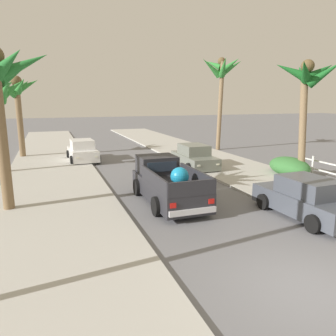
{
  "coord_description": "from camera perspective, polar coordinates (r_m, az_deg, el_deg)",
  "views": [
    {
      "loc": [
        -5.56,
        -5.38,
        4.38
      ],
      "look_at": [
        -0.35,
        8.84,
        1.2
      ],
      "focal_mm": 34.91,
      "sensor_mm": 36.0,
      "label": 1
    }
  ],
  "objects": [
    {
      "name": "ground_plane",
      "position": [
        8.89,
        23.59,
        -18.75
      ],
      "size": [
        160.0,
        160.0,
        0.0
      ],
      "primitive_type": "plane",
      "color": "slate"
    },
    {
      "name": "sidewalk_left",
      "position": [
        17.91,
        -19.33,
        -2.78
      ],
      "size": [
        5.1,
        60.0,
        0.12
      ],
      "primitive_type": "cube",
      "color": "#B2AFA8",
      "rests_on": "ground"
    },
    {
      "name": "sidewalk_right",
      "position": [
        21.05,
        12.07,
        -0.25
      ],
      "size": [
        5.1,
        60.0,
        0.12
      ],
      "primitive_type": "cube",
      "color": "#B2AFA8",
      "rests_on": "ground"
    },
    {
      "name": "curb_left",
      "position": [
        17.95,
        -15.65,
        -2.55
      ],
      "size": [
        0.16,
        60.0,
        0.1
      ],
      "primitive_type": "cube",
      "color": "silver",
      "rests_on": "ground"
    },
    {
      "name": "curb_right",
      "position": [
        20.47,
        9.34,
        -0.51
      ],
      "size": [
        0.16,
        60.0,
        0.1
      ],
      "primitive_type": "cube",
      "color": "silver",
      "rests_on": "ground"
    },
    {
      "name": "pickup_truck",
      "position": [
        14.24,
        -0.19,
        -2.74
      ],
      "size": [
        2.24,
        5.22,
        1.8
      ],
      "color": "#28282D",
      "rests_on": "ground"
    },
    {
      "name": "car_left_near",
      "position": [
        24.51,
        -14.68,
        2.87
      ],
      "size": [
        2.13,
        4.31,
        1.54
      ],
      "color": "silver",
      "rests_on": "ground"
    },
    {
      "name": "car_right_near",
      "position": [
        13.41,
        22.99,
        -5.0
      ],
      "size": [
        2.12,
        4.3,
        1.54
      ],
      "color": "#474C56",
      "rests_on": "ground"
    },
    {
      "name": "car_left_mid",
      "position": [
        21.23,
        4.59,
        1.87
      ],
      "size": [
        2.1,
        4.29,
        1.54
      ],
      "color": "slate",
      "rests_on": "ground"
    },
    {
      "name": "palm_tree_right_fore",
      "position": [
        27.18,
        -24.95,
        11.68
      ],
      "size": [
        3.6,
        3.56,
        6.11
      ],
      "color": "brown",
      "rests_on": "ground"
    },
    {
      "name": "palm_tree_left_mid",
      "position": [
        29.02,
        9.34,
        15.84
      ],
      "size": [
        4.15,
        3.55,
        7.9
      ],
      "color": "#846B4C",
      "rests_on": "ground"
    },
    {
      "name": "palm_tree_left_back",
      "position": [
        19.75,
        23.15,
        13.4
      ],
      "size": [
        3.35,
        3.5,
        6.52
      ],
      "color": "#846B4C",
      "rests_on": "ground"
    },
    {
      "name": "hedge_bush",
      "position": [
        20.35,
        20.4,
        0.26
      ],
      "size": [
        1.8,
        2.8,
        1.1
      ],
      "primitive_type": "ellipsoid",
      "color": "#387538",
      "rests_on": "ground"
    }
  ]
}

